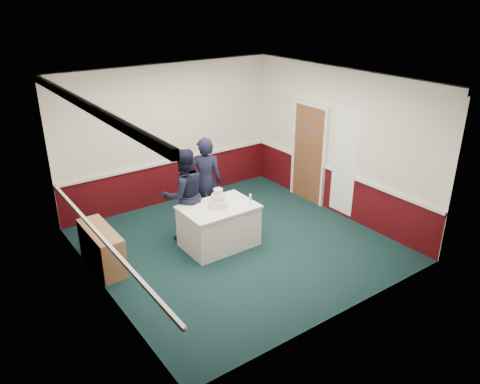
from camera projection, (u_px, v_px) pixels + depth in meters
ground at (238, 244)px, 8.65m from camera, size 5.00×5.00×0.00m
room_shell at (221, 134)px, 8.37m from camera, size 5.00×5.00×3.00m
sideboard at (102, 248)px, 7.84m from camera, size 0.41×1.20×0.70m
cake_table at (219, 226)px, 8.48m from camera, size 1.32×0.92×0.79m
wedding_cake at (218, 201)px, 8.28m from camera, size 0.35×0.35×0.36m
cake_knife at (223, 210)px, 8.16m from camera, size 0.05×0.22×0.00m
champagne_flute at (250, 198)px, 8.33m from camera, size 0.05×0.05×0.21m
person_man at (184, 195)px, 8.56m from camera, size 0.92×0.75×1.77m
person_woman at (206, 181)px, 9.14m from camera, size 0.78×0.71×1.79m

